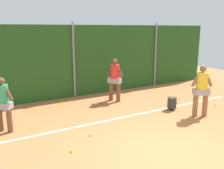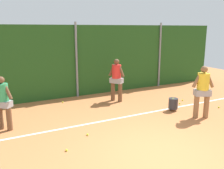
{
  "view_description": "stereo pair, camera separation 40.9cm",
  "coord_description": "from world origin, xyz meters",
  "px_view_note": "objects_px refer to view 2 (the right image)",
  "views": [
    {
      "loc": [
        -4.14,
        -4.41,
        3.19
      ],
      "look_at": [
        0.29,
        3.24,
        1.16
      ],
      "focal_mm": 39.6,
      "sensor_mm": 36.0,
      "label": 1
    },
    {
      "loc": [
        -3.78,
        -4.61,
        3.19
      ],
      "look_at": [
        0.29,
        3.24,
        1.16
      ],
      "focal_mm": 39.6,
      "sensor_mm": 36.0,
      "label": 2
    }
  ],
  "objects_px": {
    "player_backcourt_far": "(117,78)",
    "tennis_ball_4": "(63,102)",
    "player_foreground_near": "(203,89)",
    "tennis_ball_1": "(219,107)",
    "ball_hopper": "(173,103)",
    "tennis_ball_6": "(182,100)",
    "player_midcourt": "(3,100)",
    "tennis_ball_5": "(180,103)",
    "tennis_ball_9": "(66,150)",
    "tennis_ball_3": "(87,135)"
  },
  "relations": [
    {
      "from": "tennis_ball_5",
      "to": "tennis_ball_3",
      "type": "bearing_deg",
      "value": -166.33
    },
    {
      "from": "player_backcourt_far",
      "to": "tennis_ball_3",
      "type": "bearing_deg",
      "value": 105.57
    },
    {
      "from": "tennis_ball_5",
      "to": "player_foreground_near",
      "type": "bearing_deg",
      "value": -106.69
    },
    {
      "from": "player_backcourt_far",
      "to": "tennis_ball_1",
      "type": "relative_size",
      "value": 28.56
    },
    {
      "from": "tennis_ball_4",
      "to": "tennis_ball_6",
      "type": "distance_m",
      "value": 5.32
    },
    {
      "from": "tennis_ball_1",
      "to": "tennis_ball_3",
      "type": "distance_m",
      "value": 5.76
    },
    {
      "from": "tennis_ball_6",
      "to": "ball_hopper",
      "type": "bearing_deg",
      "value": -146.86
    },
    {
      "from": "tennis_ball_6",
      "to": "tennis_ball_9",
      "type": "distance_m",
      "value": 6.38
    },
    {
      "from": "player_foreground_near",
      "to": "tennis_ball_1",
      "type": "bearing_deg",
      "value": -138.36
    },
    {
      "from": "player_midcourt",
      "to": "tennis_ball_3",
      "type": "relative_size",
      "value": 26.35
    },
    {
      "from": "tennis_ball_5",
      "to": "ball_hopper",
      "type": "bearing_deg",
      "value": -147.84
    },
    {
      "from": "ball_hopper",
      "to": "tennis_ball_5",
      "type": "relative_size",
      "value": 7.78
    },
    {
      "from": "tennis_ball_9",
      "to": "player_midcourt",
      "type": "bearing_deg",
      "value": 119.48
    },
    {
      "from": "tennis_ball_3",
      "to": "tennis_ball_9",
      "type": "height_order",
      "value": "same"
    },
    {
      "from": "tennis_ball_1",
      "to": "player_backcourt_far",
      "type": "bearing_deg",
      "value": 139.05
    },
    {
      "from": "tennis_ball_5",
      "to": "tennis_ball_4",
      "type": "bearing_deg",
      "value": 150.52
    },
    {
      "from": "player_backcourt_far",
      "to": "tennis_ball_4",
      "type": "bearing_deg",
      "value": 37.11
    },
    {
      "from": "player_backcourt_far",
      "to": "tennis_ball_3",
      "type": "xyz_separation_m",
      "value": [
        -2.52,
        -2.82,
        -1.03
      ]
    },
    {
      "from": "tennis_ball_4",
      "to": "tennis_ball_6",
      "type": "relative_size",
      "value": 1.0
    },
    {
      "from": "player_foreground_near",
      "to": "player_backcourt_far",
      "type": "height_order",
      "value": "player_foreground_near"
    },
    {
      "from": "tennis_ball_4",
      "to": "tennis_ball_6",
      "type": "xyz_separation_m",
      "value": [
        4.85,
        -2.18,
        0.0
      ]
    },
    {
      "from": "player_backcourt_far",
      "to": "tennis_ball_9",
      "type": "bearing_deg",
      "value": 103.19
    },
    {
      "from": "ball_hopper",
      "to": "tennis_ball_1",
      "type": "xyz_separation_m",
      "value": [
        1.89,
        -0.61,
        -0.26
      ]
    },
    {
      "from": "player_foreground_near",
      "to": "tennis_ball_6",
      "type": "height_order",
      "value": "player_foreground_near"
    },
    {
      "from": "player_backcourt_far",
      "to": "tennis_ball_6",
      "type": "relative_size",
      "value": 28.56
    },
    {
      "from": "tennis_ball_4",
      "to": "tennis_ball_5",
      "type": "height_order",
      "value": "same"
    },
    {
      "from": "player_backcourt_far",
      "to": "tennis_ball_4",
      "type": "distance_m",
      "value": 2.58
    },
    {
      "from": "ball_hopper",
      "to": "tennis_ball_4",
      "type": "height_order",
      "value": "ball_hopper"
    },
    {
      "from": "tennis_ball_3",
      "to": "tennis_ball_4",
      "type": "xyz_separation_m",
      "value": [
        0.3,
        3.64,
        0.0
      ]
    },
    {
      "from": "player_foreground_near",
      "to": "player_midcourt",
      "type": "height_order",
      "value": "player_foreground_near"
    },
    {
      "from": "tennis_ball_4",
      "to": "tennis_ball_5",
      "type": "bearing_deg",
      "value": -29.48
    },
    {
      "from": "player_midcourt",
      "to": "player_backcourt_far",
      "type": "xyz_separation_m",
      "value": [
        4.68,
        1.17,
        0.08
      ]
    },
    {
      "from": "player_foreground_near",
      "to": "ball_hopper",
      "type": "height_order",
      "value": "player_foreground_near"
    },
    {
      "from": "tennis_ball_3",
      "to": "tennis_ball_6",
      "type": "relative_size",
      "value": 1.0
    },
    {
      "from": "player_foreground_near",
      "to": "player_midcourt",
      "type": "distance_m",
      "value": 6.73
    },
    {
      "from": "tennis_ball_3",
      "to": "tennis_ball_5",
      "type": "xyz_separation_m",
      "value": [
        4.71,
        1.15,
        0.0
      ]
    },
    {
      "from": "tennis_ball_9",
      "to": "tennis_ball_5",
      "type": "bearing_deg",
      "value": 17.95
    },
    {
      "from": "player_backcourt_far",
      "to": "tennis_ball_6",
      "type": "distance_m",
      "value": 3.14
    },
    {
      "from": "player_midcourt",
      "to": "tennis_ball_9",
      "type": "xyz_separation_m",
      "value": [
        1.3,
        -2.3,
        -0.94
      ]
    },
    {
      "from": "ball_hopper",
      "to": "tennis_ball_9",
      "type": "xyz_separation_m",
      "value": [
        -4.74,
        -1.28,
        -0.26
      ]
    },
    {
      "from": "tennis_ball_5",
      "to": "tennis_ball_6",
      "type": "relative_size",
      "value": 1.0
    },
    {
      "from": "tennis_ball_9",
      "to": "tennis_ball_3",
      "type": "bearing_deg",
      "value": 37.43
    },
    {
      "from": "player_midcourt",
      "to": "tennis_ball_4",
      "type": "bearing_deg",
      "value": 83.15
    },
    {
      "from": "player_foreground_near",
      "to": "player_midcourt",
      "type": "xyz_separation_m",
      "value": [
        -6.39,
        2.1,
        -0.09
      ]
    },
    {
      "from": "player_backcourt_far",
      "to": "tennis_ball_9",
      "type": "relative_size",
      "value": 28.56
    },
    {
      "from": "tennis_ball_3",
      "to": "tennis_ball_9",
      "type": "bearing_deg",
      "value": -142.57
    },
    {
      "from": "player_foreground_near",
      "to": "tennis_ball_5",
      "type": "distance_m",
      "value": 1.97
    },
    {
      "from": "player_foreground_near",
      "to": "tennis_ball_1",
      "type": "height_order",
      "value": "player_foreground_near"
    },
    {
      "from": "ball_hopper",
      "to": "tennis_ball_4",
      "type": "bearing_deg",
      "value": 139.81
    },
    {
      "from": "player_midcourt",
      "to": "tennis_ball_1",
      "type": "relative_size",
      "value": 26.35
    }
  ]
}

